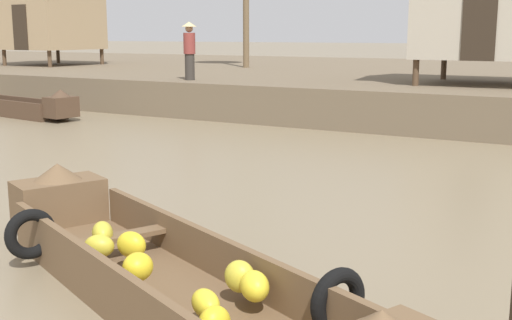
{
  "coord_description": "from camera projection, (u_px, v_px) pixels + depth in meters",
  "views": [
    {
      "loc": [
        4.82,
        0.31,
        2.33
      ],
      "look_at": [
        1.14,
        6.67,
        0.91
      ],
      "focal_mm": 45.84,
      "sensor_mm": 36.0,
      "label": 1
    }
  ],
  "objects": [
    {
      "name": "ground_plane",
      "position": [
        296.0,
        174.0,
        11.05
      ],
      "size": [
        300.0,
        300.0,
        0.0
      ],
      "primitive_type": "plane",
      "color": "#7A6B51"
    },
    {
      "name": "riverbank_strip",
      "position": [
        480.0,
        85.0,
        23.59
      ],
      "size": [
        160.0,
        20.0,
        1.01
      ],
      "primitive_type": "cube",
      "color": "brown",
      "rests_on": "ground"
    },
    {
      "name": "banana_boat",
      "position": [
        163.0,
        271.0,
        5.74
      ],
      "size": [
        5.65,
        3.22,
        0.83
      ],
      "color": "brown",
      "rests_on": "ground"
    },
    {
      "name": "cargo_boat_upstream",
      "position": [
        13.0,
        105.0,
        18.9
      ],
      "size": [
        5.18,
        1.45,
        0.87
      ],
      "color": "#473323",
      "rests_on": "ground"
    },
    {
      "name": "stilt_house_left",
      "position": [
        52.0,
        13.0,
        27.59
      ],
      "size": [
        3.78,
        3.85,
        4.42
      ],
      "color": "#4C3826",
      "rests_on": "riverbank_strip"
    },
    {
      "name": "stilt_house_mid_left",
      "position": [
        493.0,
        10.0,
        16.94
      ],
      "size": [
        4.2,
        3.72,
        3.67
      ],
      "color": "#4C3826",
      "rests_on": "riverbank_strip"
    },
    {
      "name": "vendor_person",
      "position": [
        189.0,
        48.0,
        18.79
      ],
      "size": [
        0.44,
        0.44,
        1.66
      ],
      "color": "#332D28",
      "rests_on": "riverbank_strip"
    }
  ]
}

